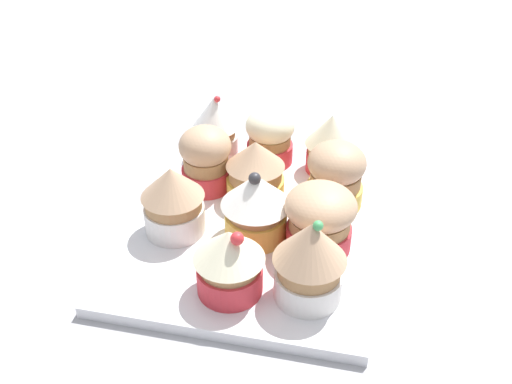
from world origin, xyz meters
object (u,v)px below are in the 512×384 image
object	(u,v)px
baking_tray	(256,220)
cupcake_6	(255,169)
cupcake_0	(310,260)
cupcake_8	(173,200)
cupcake_1	(320,218)
cupcake_4	(233,261)
cupcake_3	(331,142)
cupcake_7	(270,136)
cupcake_10	(215,127)
cupcake_2	(336,175)
cupcake_9	(206,158)
cupcake_5	(256,205)

from	to	relation	value
baking_tray	cupcake_6	size ratio (longest dim) A/B	4.72
cupcake_0	cupcake_8	bearing A→B (deg)	66.02
cupcake_1	cupcake_4	bearing A→B (deg)	138.99
cupcake_3	cupcake_7	size ratio (longest dim) A/B	1.05
cupcake_8	cupcake_10	size ratio (longest dim) A/B	0.93
cupcake_2	cupcake_3	world-z (taller)	cupcake_2
baking_tray	cupcake_0	bearing A→B (deg)	-146.41
cupcake_8	cupcake_9	world-z (taller)	same
cupcake_6	cupcake_10	distance (cm)	9.48
cupcake_0	cupcake_7	bearing A→B (deg)	19.47
cupcake_0	cupcake_1	size ratio (longest dim) A/B	1.22
cupcake_6	cupcake_3	bearing A→B (deg)	-46.03
cupcake_8	cupcake_5	bearing A→B (deg)	-84.10
cupcake_3	cupcake_5	distance (cm)	14.57
cupcake_0	cupcake_2	distance (cm)	14.06
baking_tray	cupcake_2	size ratio (longest dim) A/B	4.42
cupcake_2	cupcake_3	xyz separation A→B (cm)	(6.46, 1.23, 0.02)
cupcake_0	cupcake_3	world-z (taller)	cupcake_0
cupcake_8	cupcake_4	bearing A→B (deg)	-132.25
cupcake_2	cupcake_10	bearing A→B (deg)	65.61
cupcake_3	cupcake_7	world-z (taller)	cupcake_3
cupcake_9	cupcake_10	bearing A→B (deg)	6.53
cupcake_9	cupcake_4	bearing A→B (deg)	-155.71
cupcake_10	cupcake_0	bearing A→B (deg)	-146.19
cupcake_2	cupcake_6	world-z (taller)	cupcake_2
baking_tray	cupcake_1	distance (cm)	8.65
cupcake_7	cupcake_2	bearing A→B (deg)	-130.00
cupcake_9	cupcake_10	xyz separation A→B (cm)	(6.46, 0.74, 0.14)
baking_tray	cupcake_7	distance (cm)	11.53
cupcake_1	cupcake_2	world-z (taller)	cupcake_2
cupcake_3	cupcake_9	xyz separation A→B (cm)	(-6.27, 12.70, 0.07)
cupcake_4	cupcake_6	bearing A→B (deg)	4.68
cupcake_5	cupcake_7	distance (cm)	13.91
cupcake_4	cupcake_5	world-z (taller)	cupcake_5
baking_tray	cupcake_1	world-z (taller)	cupcake_1
cupcake_9	cupcake_6	bearing A→B (deg)	-96.12
cupcake_0	cupcake_8	world-z (taller)	cupcake_0
cupcake_3	cupcake_6	distance (cm)	9.90
cupcake_0	cupcake_7	xyz separation A→B (cm)	(20.92, 7.40, -0.72)
cupcake_8	cupcake_2	bearing A→B (deg)	-62.40
cupcake_0	cupcake_10	size ratio (longest dim) A/B	1.04
cupcake_4	cupcake_5	bearing A→B (deg)	-1.95
cupcake_0	cupcake_5	size ratio (longest dim) A/B	1.10
cupcake_1	cupcake_0	bearing A→B (deg)	179.20
cupcake_2	cupcake_8	xyz separation A→B (cm)	(-7.77, 14.87, 0.09)
cupcake_4	cupcake_2	bearing A→B (deg)	-25.94
baking_tray	cupcake_8	xyz separation A→B (cm)	(-3.87, 7.33, 4.29)
cupcake_0	cupcake_10	xyz separation A→B (cm)	(20.68, 13.85, -0.25)
cupcake_8	cupcake_10	distance (cm)	14.43
cupcake_5	cupcake_10	xyz separation A→B (cm)	(13.60, 7.75, 0.11)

